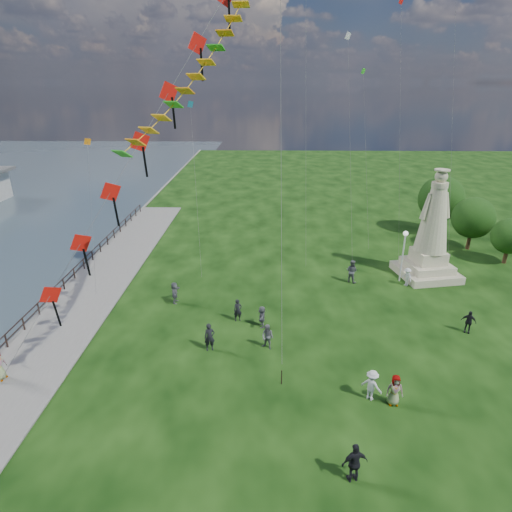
{
  "coord_description": "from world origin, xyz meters",
  "views": [
    {
      "loc": [
        -0.46,
        -15.98,
        15.23
      ],
      "look_at": [
        -1.0,
        8.0,
        5.5
      ],
      "focal_mm": 30.0,
      "sensor_mm": 36.0,
      "label": 1
    }
  ],
  "objects_px": {
    "person_9": "(468,322)",
    "person_11": "(262,316)",
    "person_1": "(268,337)",
    "person_0": "(210,337)",
    "person_4": "(395,390)",
    "lamppost": "(404,245)",
    "person_6": "(238,310)",
    "person_8": "(407,277)",
    "person_3": "(355,463)",
    "person_7": "(352,271)",
    "person_5": "(175,293)",
    "statue": "(431,238)",
    "person_2": "(372,385)"
  },
  "relations": [
    {
      "from": "person_4",
      "to": "person_0",
      "type": "bearing_deg",
      "value": 157.47
    },
    {
      "from": "person_0",
      "to": "person_7",
      "type": "height_order",
      "value": "person_7"
    },
    {
      "from": "person_0",
      "to": "person_7",
      "type": "relative_size",
      "value": 0.93
    },
    {
      "from": "person_6",
      "to": "person_8",
      "type": "distance_m",
      "value": 14.49
    },
    {
      "from": "person_5",
      "to": "person_7",
      "type": "xyz_separation_m",
      "value": [
        13.77,
        3.9,
        0.14
      ]
    },
    {
      "from": "person_8",
      "to": "person_1",
      "type": "bearing_deg",
      "value": -77.08
    },
    {
      "from": "statue",
      "to": "person_6",
      "type": "bearing_deg",
      "value": -164.2
    },
    {
      "from": "statue",
      "to": "person_4",
      "type": "distance_m",
      "value": 17.53
    },
    {
      "from": "person_3",
      "to": "person_11",
      "type": "relative_size",
      "value": 1.25
    },
    {
      "from": "person_1",
      "to": "person_11",
      "type": "relative_size",
      "value": 1.09
    },
    {
      "from": "person_9",
      "to": "person_7",
      "type": "bearing_deg",
      "value": 156.24
    },
    {
      "from": "lamppost",
      "to": "person_11",
      "type": "height_order",
      "value": "lamppost"
    },
    {
      "from": "person_7",
      "to": "person_8",
      "type": "height_order",
      "value": "person_7"
    },
    {
      "from": "person_2",
      "to": "person_7",
      "type": "bearing_deg",
      "value": -58.53
    },
    {
      "from": "statue",
      "to": "person_11",
      "type": "distance_m",
      "value": 16.45
    },
    {
      "from": "person_8",
      "to": "person_11",
      "type": "height_order",
      "value": "person_8"
    },
    {
      "from": "person_9",
      "to": "person_11",
      "type": "distance_m",
      "value": 13.49
    },
    {
      "from": "person_6",
      "to": "person_11",
      "type": "bearing_deg",
      "value": -40.31
    },
    {
      "from": "statue",
      "to": "person_2",
      "type": "bearing_deg",
      "value": -128.58
    },
    {
      "from": "person_0",
      "to": "person_8",
      "type": "xyz_separation_m",
      "value": [
        14.77,
        9.34,
        -0.14
      ]
    },
    {
      "from": "person_6",
      "to": "person_7",
      "type": "relative_size",
      "value": 0.83
    },
    {
      "from": "person_1",
      "to": "person_9",
      "type": "bearing_deg",
      "value": 39.59
    },
    {
      "from": "person_2",
      "to": "statue",
      "type": "bearing_deg",
      "value": -79.9
    },
    {
      "from": "lamppost",
      "to": "person_6",
      "type": "distance_m",
      "value": 14.82
    },
    {
      "from": "person_7",
      "to": "person_9",
      "type": "distance_m",
      "value": 9.78
    },
    {
      "from": "person_1",
      "to": "person_2",
      "type": "bearing_deg",
      "value": -9.5
    },
    {
      "from": "person_0",
      "to": "person_2",
      "type": "bearing_deg",
      "value": -39.48
    },
    {
      "from": "statue",
      "to": "person_11",
      "type": "height_order",
      "value": "statue"
    },
    {
      "from": "person_1",
      "to": "person_5",
      "type": "distance_m",
      "value": 8.99
    },
    {
      "from": "person_4",
      "to": "statue",
      "type": "bearing_deg",
      "value": 68.07
    },
    {
      "from": "person_0",
      "to": "person_4",
      "type": "height_order",
      "value": "person_0"
    },
    {
      "from": "person_0",
      "to": "person_8",
      "type": "height_order",
      "value": "person_0"
    },
    {
      "from": "person_3",
      "to": "person_8",
      "type": "relative_size",
      "value": 1.24
    },
    {
      "from": "person_3",
      "to": "person_7",
      "type": "relative_size",
      "value": 0.98
    },
    {
      "from": "person_0",
      "to": "person_1",
      "type": "bearing_deg",
      "value": -10.4
    },
    {
      "from": "person_1",
      "to": "person_9",
      "type": "relative_size",
      "value": 1.05
    },
    {
      "from": "person_5",
      "to": "person_11",
      "type": "distance_m",
      "value": 7.25
    },
    {
      "from": "statue",
      "to": "lamppost",
      "type": "xyz_separation_m",
      "value": [
        -2.5,
        -1.05,
        -0.28
      ]
    },
    {
      "from": "person_1",
      "to": "person_3",
      "type": "height_order",
      "value": "person_3"
    },
    {
      "from": "person_9",
      "to": "person_11",
      "type": "xyz_separation_m",
      "value": [
        -13.49,
        0.42,
        -0.03
      ]
    },
    {
      "from": "person_1",
      "to": "person_2",
      "type": "relative_size",
      "value": 0.96
    },
    {
      "from": "person_4",
      "to": "person_11",
      "type": "relative_size",
      "value": 1.14
    },
    {
      "from": "statue",
      "to": "person_6",
      "type": "height_order",
      "value": "statue"
    },
    {
      "from": "person_7",
      "to": "person_8",
      "type": "xyz_separation_m",
      "value": [
        4.34,
        -0.59,
        -0.2
      ]
    },
    {
      "from": "lamppost",
      "to": "person_1",
      "type": "distance_m",
      "value": 15.04
    },
    {
      "from": "person_8",
      "to": "person_9",
      "type": "height_order",
      "value": "person_9"
    },
    {
      "from": "statue",
      "to": "person_5",
      "type": "relative_size",
      "value": 5.47
    },
    {
      "from": "statue",
      "to": "person_2",
      "type": "xyz_separation_m",
      "value": [
        -8.15,
        -15.49,
        -2.56
      ]
    },
    {
      "from": "person_3",
      "to": "person_4",
      "type": "xyz_separation_m",
      "value": [
        2.89,
        4.59,
        -0.08
      ]
    },
    {
      "from": "person_3",
      "to": "person_9",
      "type": "distance_m",
      "value": 15.01
    }
  ]
}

